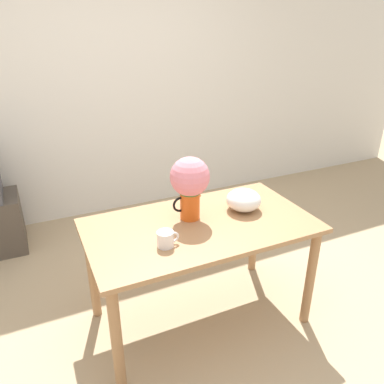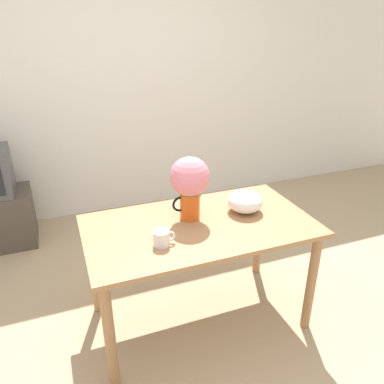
% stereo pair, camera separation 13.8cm
% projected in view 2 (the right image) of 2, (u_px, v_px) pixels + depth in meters
% --- Properties ---
extents(ground_plane, '(12.00, 12.00, 0.00)m').
position_uv_depth(ground_plane, '(190.00, 331.00, 2.48)').
color(ground_plane, tan).
extents(wall_back, '(8.00, 0.05, 2.60)m').
position_uv_depth(wall_back, '(117.00, 85.00, 3.65)').
color(wall_back, silver).
rests_on(wall_back, ground_plane).
extents(table, '(1.40, 0.77, 0.74)m').
position_uv_depth(table, '(200.00, 238.00, 2.33)').
color(table, '#A3754C').
rests_on(table, ground_plane).
extents(flower_vase, '(0.24, 0.24, 0.40)m').
position_uv_depth(flower_vase, '(190.00, 182.00, 2.26)').
color(flower_vase, '#E05619').
rests_on(flower_vase, table).
extents(coffee_mug, '(0.13, 0.09, 0.09)m').
position_uv_depth(coffee_mug, '(162.00, 238.00, 2.05)').
color(coffee_mug, white).
rests_on(coffee_mug, table).
extents(white_bowl, '(0.23, 0.23, 0.14)m').
position_uv_depth(white_bowl, '(245.00, 201.00, 2.41)').
color(white_bowl, white).
rests_on(white_bowl, table).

